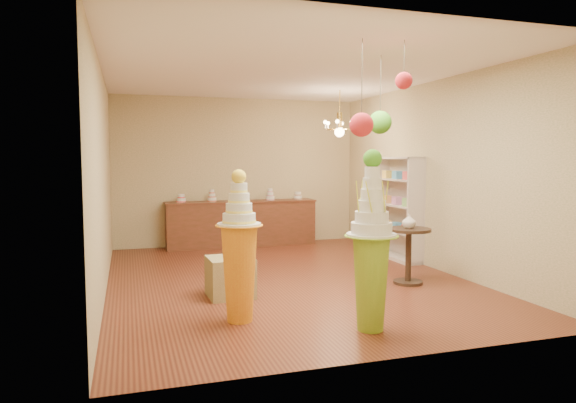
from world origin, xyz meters
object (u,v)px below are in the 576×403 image
object	(u,v)px
round_table	(409,248)
pedestal_orange	(239,260)
sideboard	(242,223)
pedestal_green	(371,259)

from	to	relation	value
round_table	pedestal_orange	bearing A→B (deg)	-160.34
pedestal_orange	sideboard	world-z (taller)	pedestal_orange
sideboard	round_table	world-z (taller)	sideboard
pedestal_green	round_table	bearing A→B (deg)	49.30
sideboard	pedestal_orange	bearing A→B (deg)	-102.53
pedestal_green	sideboard	xyz separation A→B (m)	(-0.16, 5.46, -0.26)
pedestal_green	sideboard	distance (m)	5.47
sideboard	round_table	distance (m)	4.13
sideboard	round_table	xyz separation A→B (m)	(1.57, -3.83, 0.03)
sideboard	round_table	size ratio (longest dim) A/B	3.84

